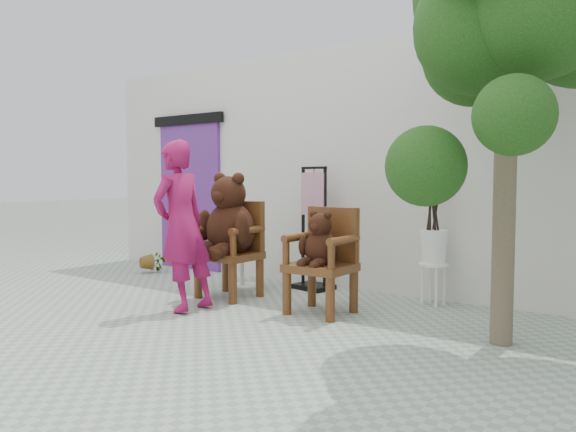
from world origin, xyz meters
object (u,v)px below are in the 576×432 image
(person, at_px, (182,226))
(cafe_table, at_px, (242,252))
(chair_big, at_px, (229,228))
(display_stand, at_px, (314,242))
(chair_small, at_px, (323,251))
(stool_bucket, at_px, (434,246))
(tree, at_px, (514,9))

(person, xyz_separation_m, cafe_table, (-0.29, 1.29, -0.44))
(chair_big, height_order, display_stand, display_stand)
(chair_small, xyz_separation_m, person, (-1.27, -0.73, 0.24))
(cafe_table, height_order, stool_bucket, stool_bucket)
(chair_big, bearing_deg, chair_small, -0.67)
(cafe_table, distance_m, stool_bucket, 2.38)
(stool_bucket, bearing_deg, chair_big, -154.25)
(chair_small, distance_m, person, 1.48)
(display_stand, height_order, tree, tree)
(chair_small, distance_m, stool_bucket, 1.27)
(person, bearing_deg, cafe_table, -166.65)
(chair_big, xyz_separation_m, person, (0.01, -0.74, 0.08))
(person, bearing_deg, stool_bucket, 131.10)
(stool_bucket, bearing_deg, person, -139.65)
(person, xyz_separation_m, tree, (3.06, 0.75, 1.85))
(chair_big, xyz_separation_m, stool_bucket, (2.06, 0.99, -0.16))
(chair_big, distance_m, display_stand, 1.12)
(chair_small, height_order, tree, tree)
(chair_big, height_order, cafe_table, chair_big)
(chair_big, bearing_deg, person, -88.94)
(person, bearing_deg, chair_small, 120.65)
(cafe_table, height_order, display_stand, display_stand)
(chair_small, distance_m, cafe_table, 1.66)
(chair_small, distance_m, display_stand, 1.23)
(person, distance_m, cafe_table, 1.39)
(chair_big, bearing_deg, display_stand, 61.15)
(chair_big, distance_m, person, 0.75)
(cafe_table, relative_size, stool_bucket, 0.48)
(chair_big, relative_size, display_stand, 0.95)
(chair_big, distance_m, chair_small, 1.29)
(chair_big, bearing_deg, cafe_table, 116.75)
(tree, bearing_deg, cafe_table, 170.84)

